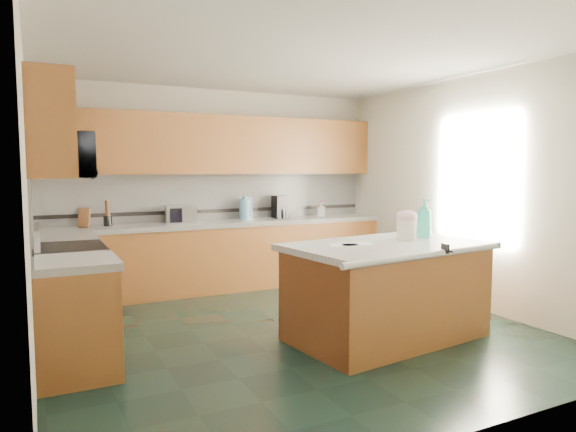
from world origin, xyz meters
TOP-DOWN VIEW (x-y plane):
  - floor at (0.00, 0.00)m, footprint 4.60×4.60m
  - ceiling at (0.00, 0.00)m, footprint 4.60×4.60m
  - wall_back at (0.00, 2.32)m, footprint 4.60×0.04m
  - wall_front at (0.00, -2.32)m, footprint 4.60×0.04m
  - wall_left at (-2.32, 0.00)m, footprint 0.04×4.60m
  - wall_right at (2.32, 0.00)m, footprint 0.04×4.60m
  - back_base_cab at (0.00, 2.00)m, footprint 4.60×0.60m
  - back_countertop at (0.00, 2.00)m, footprint 4.60×0.64m
  - back_upper_cab at (0.00, 2.13)m, footprint 4.60×0.33m
  - back_backsplash at (0.00, 2.29)m, footprint 4.60×0.02m
  - back_accent_band at (0.00, 2.28)m, footprint 4.60×0.01m
  - left_base_cab_rear at (-2.00, 1.29)m, footprint 0.60×0.82m
  - left_counter_rear at (-2.00, 1.29)m, footprint 0.64×0.82m
  - left_base_cab_front at (-2.00, -0.24)m, footprint 0.60×0.72m
  - left_counter_front at (-2.00, -0.24)m, footprint 0.64×0.72m
  - left_backsplash at (-2.29, 0.55)m, footprint 0.02×2.30m
  - left_accent_band at (-2.28, 0.55)m, footprint 0.01×2.30m
  - left_upper_cab_rear at (-2.13, 1.42)m, footprint 0.33×1.09m
  - left_upper_cab_front at (-2.13, -0.24)m, footprint 0.33×0.72m
  - range_body at (-2.00, 0.50)m, footprint 0.60×0.76m
  - range_oven_door at (-1.71, 0.50)m, footprint 0.02×0.68m
  - range_cooktop at (-2.00, 0.50)m, footprint 0.62×0.78m
  - range_handle at (-1.68, 0.50)m, footprint 0.02×0.66m
  - range_backguard at (-2.26, 0.50)m, footprint 0.06×0.76m
  - microwave at (-2.00, 0.50)m, footprint 0.50×0.73m
  - island_base at (0.72, -0.62)m, footprint 1.91×1.24m
  - island_top at (0.72, -0.62)m, footprint 2.02×1.35m
  - island_bullnose at (0.72, -1.18)m, footprint 1.89×0.29m
  - treat_jar at (1.02, -0.53)m, footprint 0.24×0.24m
  - treat_jar_lid at (1.02, -0.53)m, footprint 0.21×0.21m
  - treat_jar_knob at (1.02, -0.53)m, footprint 0.07×0.02m
  - treat_jar_knob_end_l at (0.99, -0.53)m, footprint 0.04×0.04m
  - treat_jar_knob_end_r at (1.05, -0.53)m, footprint 0.04×0.04m
  - soap_bottle_island at (1.29, -0.47)m, footprint 0.18×0.18m
  - paper_sheet_a at (0.42, -0.55)m, footprint 0.36×0.30m
  - paper_sheet_b at (0.27, -0.56)m, footprint 0.31×0.28m
  - clamp_body at (0.93, -1.16)m, footprint 0.04×0.10m
  - clamp_handle at (0.93, -1.22)m, footprint 0.01×0.07m
  - knife_block at (-1.73, 2.05)m, footprint 0.16×0.19m
  - utensil_crock at (-1.46, 2.08)m, footprint 0.10×0.10m
  - utensil_bundle at (-1.46, 2.08)m, footprint 0.06×0.06m
  - toaster_oven at (-0.56, 2.05)m, footprint 0.41×0.31m
  - toaster_oven_door at (-0.56, 1.93)m, footprint 0.34×0.01m
  - paper_towel at (0.39, 2.10)m, footprint 0.14×0.14m
  - paper_towel_base at (0.39, 2.10)m, footprint 0.20×0.20m
  - water_jug at (0.34, 2.06)m, footprint 0.17×0.17m
  - water_jug_neck at (0.34, 2.06)m, footprint 0.08×0.08m
  - coffee_maker at (0.88, 2.08)m, footprint 0.19×0.21m
  - coffee_carafe at (0.88, 2.03)m, footprint 0.13×0.13m
  - soap_bottle_back at (1.55, 2.05)m, footprint 0.13×0.13m
  - soap_back_cap at (1.55, 2.05)m, footprint 0.02×0.02m
  - window_light_proxy at (2.29, -0.20)m, footprint 0.02×1.40m

SIDE VIEW (x-z plane):
  - floor at x=0.00m, z-range 0.00..0.00m
  - range_oven_door at x=-1.71m, z-range 0.12..0.68m
  - back_base_cab at x=0.00m, z-range 0.00..0.86m
  - left_base_cab_rear at x=-2.00m, z-range 0.00..0.86m
  - left_base_cab_front at x=-2.00m, z-range 0.00..0.86m
  - island_base at x=0.72m, z-range 0.00..0.86m
  - range_body at x=-2.00m, z-range 0.00..0.88m
  - range_handle at x=-1.68m, z-range 0.77..0.79m
  - back_countertop at x=0.00m, z-range 0.86..0.92m
  - left_counter_rear at x=-2.00m, z-range 0.86..0.92m
  - left_counter_front at x=-2.00m, z-range 0.86..0.92m
  - island_top at x=0.72m, z-range 0.86..0.92m
  - island_bullnose at x=0.72m, z-range 0.86..0.92m
  - range_cooktop at x=-2.00m, z-range 0.88..0.92m
  - clamp_handle at x=0.93m, z-range 0.90..0.92m
  - paper_sheet_a at x=0.42m, z-range 0.92..0.92m
  - paper_sheet_b at x=0.27m, z-range 0.92..0.92m
  - paper_towel_base at x=0.39m, z-range 0.92..0.93m
  - clamp_body at x=0.93m, z-range 0.89..0.97m
  - utensil_crock at x=-1.46m, z-range 0.92..1.05m
  - coffee_carafe at x=0.88m, z-range 0.92..1.05m
  - treat_jar at x=1.02m, z-range 0.92..1.12m
  - range_backguard at x=-2.26m, z-range 0.93..1.11m
  - soap_bottle_back at x=1.55m, z-range 0.92..1.13m
  - toaster_oven at x=-0.56m, z-range 0.92..1.14m
  - toaster_oven_door at x=-0.56m, z-range 0.94..1.12m
  - knife_block at x=-1.73m, z-range 0.91..1.15m
  - back_accent_band at x=0.00m, z-range 1.02..1.06m
  - left_accent_band at x=-2.28m, z-range 1.02..1.06m
  - water_jug at x=0.34m, z-range 0.92..1.20m
  - paper_towel at x=0.39m, z-range 0.92..1.23m
  - coffee_maker at x=0.88m, z-range 0.92..1.24m
  - soap_bottle_island at x=1.29m, z-range 0.92..1.32m
  - utensil_bundle at x=-1.46m, z-range 1.05..1.24m
  - soap_back_cap at x=1.55m, z-range 1.13..1.16m
  - treat_jar_lid at x=1.02m, z-range 1.09..1.22m
  - treat_jar_knob at x=1.02m, z-range 1.18..1.21m
  - treat_jar_knob_end_l at x=0.99m, z-range 1.18..1.21m
  - treat_jar_knob_end_r at x=1.05m, z-range 1.18..1.21m
  - water_jug_neck at x=0.34m, z-range 1.20..1.24m
  - back_backsplash at x=0.00m, z-range 0.92..1.55m
  - left_backsplash at x=-2.29m, z-range 0.92..1.55m
  - wall_back at x=0.00m, z-range 0.00..2.70m
  - wall_front at x=0.00m, z-range 0.00..2.70m
  - wall_left at x=-2.32m, z-range 0.00..2.70m
  - wall_right at x=2.32m, z-range 0.00..2.70m
  - window_light_proxy at x=2.29m, z-range 0.95..2.05m
  - microwave at x=-2.00m, z-range 1.53..1.94m
  - back_upper_cab at x=0.00m, z-range 1.55..2.33m
  - left_upper_cab_rear at x=-2.13m, z-range 1.55..2.33m
  - left_upper_cab_front at x=-2.13m, z-range 1.55..2.33m
  - ceiling at x=0.00m, z-range 2.70..2.70m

